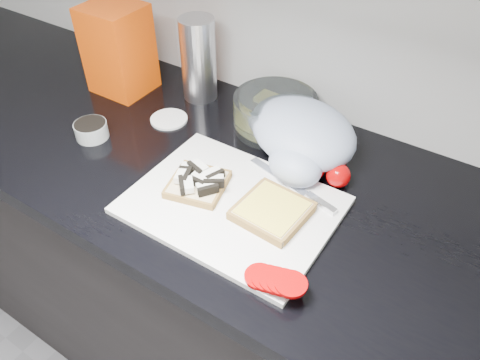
# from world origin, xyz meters

# --- Properties ---
(base_cabinet) EXTENTS (3.50, 0.60, 0.86)m
(base_cabinet) POSITION_xyz_m (0.00, 1.20, 0.43)
(base_cabinet) COLOR black
(base_cabinet) RESTS_ON ground
(countertop) EXTENTS (3.50, 0.64, 0.04)m
(countertop) POSITION_xyz_m (0.00, 1.20, 0.88)
(countertop) COLOR black
(countertop) RESTS_ON base_cabinet
(cutting_board) EXTENTS (0.40, 0.30, 0.01)m
(cutting_board) POSITION_xyz_m (0.15, 1.10, 0.91)
(cutting_board) COLOR white
(cutting_board) RESTS_ON countertop
(bread_left) EXTENTS (0.14, 0.14, 0.04)m
(bread_left) POSITION_xyz_m (0.06, 1.10, 0.92)
(bread_left) COLOR beige
(bread_left) RESTS_ON cutting_board
(bread_right) EXTENTS (0.14, 0.14, 0.02)m
(bread_right) POSITION_xyz_m (0.23, 1.12, 0.92)
(bread_right) COLOR beige
(bread_right) RESTS_ON cutting_board
(tomato_slices) EXTENTS (0.12, 0.08, 0.02)m
(tomato_slices) POSITION_xyz_m (0.32, 0.98, 0.92)
(tomato_slices) COLOR #A40304
(tomato_slices) RESTS_ON cutting_board
(knife) EXTENTS (0.23, 0.07, 0.01)m
(knife) POSITION_xyz_m (0.25, 1.20, 0.92)
(knife) COLOR silver
(knife) RESTS_ON cutting_board
(seed_tub) EXTENTS (0.08, 0.08, 0.04)m
(seed_tub) POSITION_xyz_m (-0.26, 1.12, 0.92)
(seed_tub) COLOR #999E9E
(seed_tub) RESTS_ON countertop
(tub_lid) EXTENTS (0.11, 0.11, 0.01)m
(tub_lid) POSITION_xyz_m (-0.15, 1.27, 0.90)
(tub_lid) COLOR white
(tub_lid) RESTS_ON countertop
(glass_bowl) EXTENTS (0.20, 0.20, 0.08)m
(glass_bowl) POSITION_xyz_m (0.08, 1.39, 0.94)
(glass_bowl) COLOR silver
(glass_bowl) RESTS_ON countertop
(bread_bag) EXTENTS (0.14, 0.13, 0.23)m
(bread_bag) POSITION_xyz_m (-0.35, 1.33, 1.01)
(bread_bag) COLOR #D63703
(bread_bag) RESTS_ON countertop
(steel_canister) EXTENTS (0.09, 0.09, 0.21)m
(steel_canister) POSITION_xyz_m (-0.16, 1.40, 1.01)
(steel_canister) COLOR silver
(steel_canister) RESTS_ON countertop
(grocery_bag) EXTENTS (0.32, 0.31, 0.11)m
(grocery_bag) POSITION_xyz_m (0.18, 1.32, 0.95)
(grocery_bag) COLOR #A4AFCA
(grocery_bag) RESTS_ON countertop
(whole_tomatoes) EXTENTS (0.16, 0.06, 0.05)m
(whole_tomatoes) POSITION_xyz_m (0.24, 1.27, 0.93)
(whole_tomatoes) COLOR #A40304
(whole_tomatoes) RESTS_ON countertop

